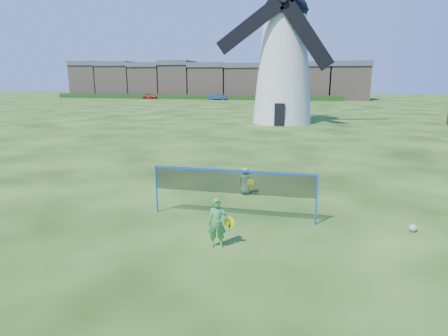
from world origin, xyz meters
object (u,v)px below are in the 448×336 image
windmill (284,60)px  badminton_net (233,183)px  player_girl (217,223)px  car_left (150,96)px  player_boy (246,181)px  play_ball (413,228)px  car_right (217,97)px

windmill → badminton_net: size_ratio=3.36×
badminton_net → player_girl: 2.18m
windmill → car_left: windmill is taller
player_boy → play_ball: bearing=168.9°
badminton_net → player_girl: (0.04, -2.13, -0.49)m
badminton_net → play_ball: 5.30m
windmill → car_right: size_ratio=4.40×
badminton_net → player_boy: (-0.03, 2.54, -0.62)m
badminton_net → car_right: badminton_net is taller
play_ball → badminton_net: bearing=-179.2°
player_girl → car_right: 68.87m
player_girl → play_ball: 5.63m
car_right → player_boy: bearing=-177.3°
car_left → car_right: size_ratio=0.88×
play_ball → car_left: size_ratio=0.06×
car_left → player_girl: bearing=-154.0°
player_boy → car_left: bearing=-49.3°
player_boy → car_left: 70.67m
badminton_net → player_girl: badminton_net is taller
player_girl → car_left: 74.90m
windmill → car_left: bearing=128.3°
player_boy → car_right: car_right is taller
windmill → play_ball: (5.74, -26.47, -5.83)m
badminton_net → player_girl: bearing=-89.0°
play_ball → car_right: size_ratio=0.06×
player_girl → player_boy: bearing=79.6°
player_girl → player_boy: size_ratio=1.26×
player_boy → play_ball: 5.80m
player_boy → car_right: 64.33m
windmill → player_girl: (0.58, -28.67, -5.29)m
play_ball → car_right: car_right is taller
badminton_net → windmill: bearing=91.2°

